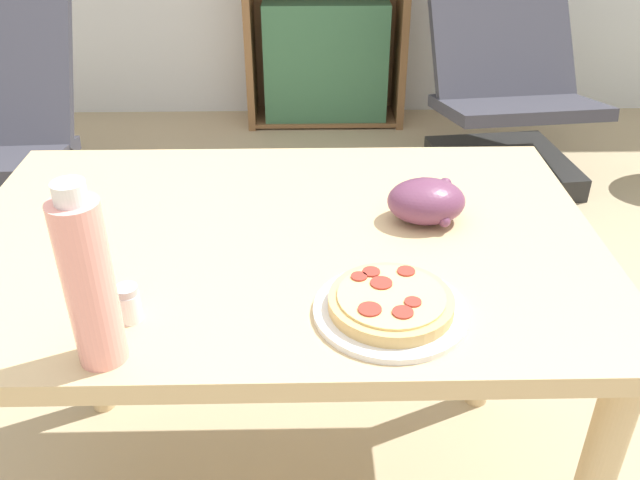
% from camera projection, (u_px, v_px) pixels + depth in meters
% --- Properties ---
extents(dining_table, '(1.13, 0.75, 0.72)m').
position_uv_depth(dining_table, '(281.00, 284.00, 1.25)').
color(dining_table, '#D1B27F').
rests_on(dining_table, ground_plane).
extents(pizza_on_plate, '(0.23, 0.23, 0.04)m').
position_uv_depth(pizza_on_plate, '(391.00, 305.00, 1.00)').
color(pizza_on_plate, white).
rests_on(pizza_on_plate, dining_table).
extents(grape_bunch, '(0.14, 0.11, 0.08)m').
position_uv_depth(grape_bunch, '(427.00, 201.00, 1.22)').
color(grape_bunch, '#6B3856').
rests_on(grape_bunch, dining_table).
extents(drink_bottle, '(0.07, 0.07, 0.26)m').
position_uv_depth(drink_bottle, '(89.00, 282.00, 0.86)').
color(drink_bottle, pink).
rests_on(drink_bottle, dining_table).
extents(salt_shaker, '(0.03, 0.03, 0.06)m').
position_uv_depth(salt_shaker, '(129.00, 304.00, 0.98)').
color(salt_shaker, white).
rests_on(salt_shaker, dining_table).
extents(lounge_chair_far, '(0.68, 0.82, 0.88)m').
position_uv_depth(lounge_chair_far, '(504.00, 113.00, 2.92)').
color(lounge_chair_far, black).
rests_on(lounge_chair_far, ground_plane).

